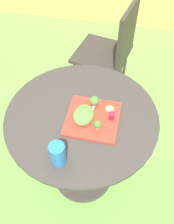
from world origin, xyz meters
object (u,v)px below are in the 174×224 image
drinking_glass (58,155)px  fork (92,111)px  salad_plate (92,118)px  patio_chair (112,47)px

drinking_glass → fork: 0.33m
salad_plate → fork: (-0.01, 0.04, 0.01)m
salad_plate → fork: 0.05m
patio_chair → fork: size_ratio=5.81×
drinking_glass → salad_plate: bearing=68.9°
salad_plate → drinking_glass: drinking_glass is taller
drinking_glass → fork: bearing=73.3°
drinking_glass → fork: drinking_glass is taller
fork → drinking_glass: bearing=-106.7°
patio_chair → drinking_glass: (-0.09, -1.21, 0.26)m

